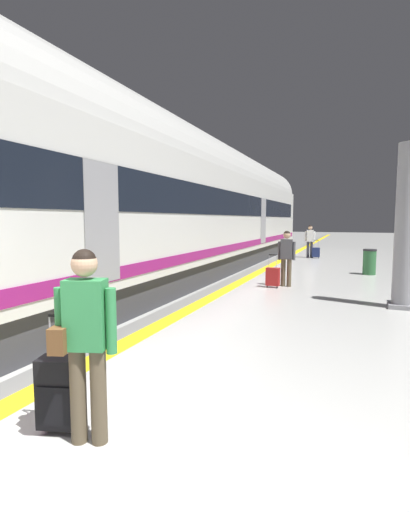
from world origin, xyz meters
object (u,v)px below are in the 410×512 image
waste_bin (369,262)px  suitcase_near (273,277)px  high_speed_train (168,202)px  platform_pillar (405,230)px  passenger_near (286,254)px  suitcase_mid (316,252)px  passenger_mid (310,239)px  rolling_suitcase_foreground (60,392)px  traveller_foreground (85,333)px

waste_bin → suitcase_near: bearing=-124.6°
high_speed_train → platform_pillar: 6.50m
passenger_near → suitcase_near: bearing=-133.3°
passenger_near → suitcase_mid: size_ratio=1.75×
suitcase_near → suitcase_mid: (0.30, 9.07, -0.02)m
high_speed_train → suitcase_near: 3.88m
high_speed_train → suitcase_mid: 10.31m
suitcase_mid → suitcase_near: bearing=-91.9°
passenger_mid → platform_pillar: platform_pillar is taller
passenger_mid → waste_bin: bearing=-63.6°
high_speed_train → suitcase_mid: bearing=69.8°
waste_bin → platform_pillar: bearing=-84.3°
rolling_suitcase_foreground → suitcase_mid: (0.57, 17.17, -0.08)m
high_speed_train → passenger_mid: 10.25m
high_speed_train → traveller_foreground: 8.54m
high_speed_train → passenger_mid: (3.17, 9.62, -1.53)m
passenger_mid → suitcase_near: bearing=-89.9°
high_speed_train → traveller_foreground: size_ratio=19.55×
rolling_suitcase_foreground → platform_pillar: 7.64m
rolling_suitcase_foreground → suitcase_near: (0.27, 8.10, -0.06)m
waste_bin → rolling_suitcase_foreground: bearing=-103.8°
traveller_foreground → passenger_mid: 17.38m
platform_pillar → waste_bin: (-0.53, 5.27, -1.27)m
rolling_suitcase_foreground → passenger_near: passenger_near is taller
passenger_near → suitcase_near: (-0.32, -0.34, -0.63)m
high_speed_train → passenger_near: bearing=11.6°
traveller_foreground → platform_pillar: platform_pillar is taller
traveller_foreground → waste_bin: size_ratio=1.88×
passenger_mid → rolling_suitcase_foreground: bearing=-90.8°
passenger_near → platform_pillar: (2.86, -1.75, 0.78)m
rolling_suitcase_foreground → suitcase_near: size_ratio=1.13×
traveller_foreground → passenger_near: size_ratio=1.05×
platform_pillar → high_speed_train: bearing=170.8°
traveller_foreground → suitcase_near: bearing=90.4°
suitcase_mid → traveller_foreground: bearing=-90.8°
waste_bin → suitcase_mid: bearing=114.3°
suitcase_mid → waste_bin: 5.72m
traveller_foreground → suitcase_near: 8.16m
passenger_near → suitcase_mid: (-0.02, 8.73, -0.65)m
platform_pillar → traveller_foreground: bearing=-114.9°
suitcase_mid → waste_bin: bearing=-65.7°
suitcase_near → suitcase_mid: bearing=88.1°
passenger_mid → waste_bin: size_ratio=1.84×
high_speed_train → waste_bin: bearing=36.0°
passenger_near → high_speed_train: bearing=-168.4°
suitcase_near → rolling_suitcase_foreground: bearing=-91.9°
high_speed_train → passenger_near: size_ratio=20.47×
suitcase_near → platform_pillar: (3.18, -1.41, 1.41)m
platform_pillar → waste_bin: 5.45m
passenger_near → suitcase_near: 0.78m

